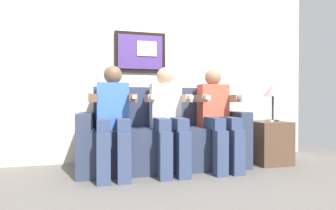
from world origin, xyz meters
name	(u,v)px	position (x,y,z in m)	size (l,w,h in m)	color
ground_plane	(171,175)	(0.00, 0.00, 0.00)	(5.48, 5.48, 0.00)	#66605B
back_wall_assembly	(156,57)	(-0.01, 0.76, 1.30)	(4.22, 0.10, 2.60)	beige
couch	(164,139)	(0.00, 0.33, 0.31)	(1.82, 0.58, 0.90)	#333D56
person_on_left	(113,115)	(-0.56, 0.16, 0.61)	(0.46, 0.56, 1.11)	#3F72CC
person_in_middle	(168,114)	(0.00, 0.16, 0.61)	(0.46, 0.56, 1.11)	white
person_on_right	(217,113)	(0.56, 0.16, 0.61)	(0.46, 0.56, 1.11)	#D8593F
side_table_right	(269,142)	(1.26, 0.22, 0.25)	(0.40, 0.40, 0.50)	brown
table_lamp	(273,91)	(1.30, 0.22, 0.86)	(0.22, 0.22, 0.46)	#333338
spare_remote_on_table	(269,121)	(1.25, 0.21, 0.51)	(0.04, 0.13, 0.02)	white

